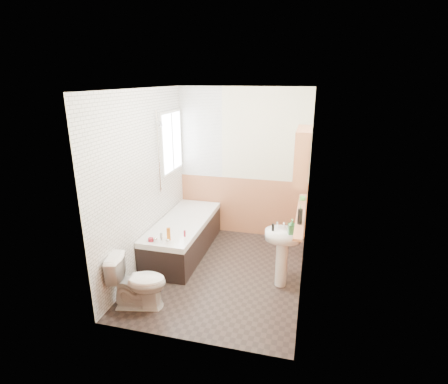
{
  "coord_description": "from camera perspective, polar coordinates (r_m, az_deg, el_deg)",
  "views": [
    {
      "loc": [
        1.11,
        -4.21,
        2.63
      ],
      "look_at": [
        0.0,
        0.15,
        1.15
      ],
      "focal_mm": 28.0,
      "sensor_mm": 36.0,
      "label": 1
    }
  ],
  "objects": [
    {
      "name": "medicine_cabinet",
      "position": [
        4.19,
        12.7,
        5.86
      ],
      "size": [
        0.17,
        0.69,
        0.63
      ],
      "color": "#C0774E",
      "rests_on": "wall_right"
    },
    {
      "name": "shower_riser",
      "position": [
        5.17,
        -10.62,
        7.54
      ],
      "size": [
        0.11,
        0.08,
        1.21
      ],
      "color": "silver",
      "rests_on": "wall_left"
    },
    {
      "name": "wainscot_back",
      "position": [
        6.09,
        2.89,
        -2.29
      ],
      "size": [
        2.2,
        0.01,
        1.0
      ],
      "primitive_type": "cube",
      "color": "#C0774E",
      "rests_on": "wall_back"
    },
    {
      "name": "toilet",
      "position": [
        4.38,
        -13.84,
        -14.05
      ],
      "size": [
        0.73,
        0.51,
        0.66
      ],
      "primitive_type": "imported",
      "rotation": [
        0.0,
        0.0,
        1.78
      ],
      "color": "white",
      "rests_on": "floor"
    },
    {
      "name": "bathtub",
      "position": [
        5.54,
        -6.6,
        -7.03
      ],
      "size": [
        0.7,
        1.81,
        0.68
      ],
      "color": "black",
      "rests_on": "floor"
    },
    {
      "name": "wall_front",
      "position": [
        3.31,
        -6.75,
        -6.53
      ],
      "size": [
        2.2,
        0.02,
        2.5
      ],
      "primitive_type": "cube",
      "color": "beige",
      "rests_on": "ground"
    },
    {
      "name": "clear_bottle",
      "position": [
        4.46,
        8.0,
        -5.74
      ],
      "size": [
        0.04,
        0.04,
        0.09
      ],
      "primitive_type": "cylinder",
      "rotation": [
        0.0,
        0.0,
        -0.09
      ],
      "color": "black",
      "rests_on": "sink"
    },
    {
      "name": "sink",
      "position": [
        4.6,
        9.5,
        -8.8
      ],
      "size": [
        0.46,
        0.37,
        0.89
      ],
      "rotation": [
        0.0,
        0.0,
        -0.2
      ],
      "color": "white",
      "rests_on": "floor"
    },
    {
      "name": "wainscot_right",
      "position": [
        4.72,
        12.62,
        -9.12
      ],
      "size": [
        0.01,
        2.8,
        1.0
      ],
      "primitive_type": "cube",
      "color": "#C0774E",
      "rests_on": "wall_right"
    },
    {
      "name": "black_jar",
      "position": [
        4.88,
        12.7,
        -0.99
      ],
      "size": [
        0.08,
        0.08,
        0.05
      ],
      "primitive_type": "cylinder",
      "rotation": [
        0.0,
        0.0,
        0.04
      ],
      "color": "#59C647",
      "rests_on": "pine_shelf"
    },
    {
      "name": "cream_jar",
      "position": [
        4.83,
        -11.87,
        -7.62
      ],
      "size": [
        0.1,
        0.1,
        0.05
      ],
      "primitive_type": "cylinder",
      "rotation": [
        0.0,
        0.0,
        -0.38
      ],
      "color": "maroon",
      "rests_on": "bathtub"
    },
    {
      "name": "blue_gel",
      "position": [
        4.78,
        -9.04,
        -6.8
      ],
      "size": [
        0.06,
        0.05,
        0.18
      ],
      "primitive_type": "cube",
      "rotation": [
        0.0,
        0.0,
        0.33
      ],
      "color": "orange",
      "rests_on": "bathtub"
    },
    {
      "name": "soap_bottle",
      "position": [
        4.42,
        10.98,
        -6.18
      ],
      "size": [
        0.13,
        0.21,
        0.09
      ],
      "primitive_type": "imported",
      "rotation": [
        0.0,
        0.0,
        0.23
      ],
      "color": "#388447",
      "rests_on": "sink"
    },
    {
      "name": "wainscot_front",
      "position": [
        3.7,
        -6.17,
        -16.99
      ],
      "size": [
        2.2,
        0.01,
        1.0
      ],
      "primitive_type": "cube",
      "color": "#C0774E",
      "rests_on": "wall_front"
    },
    {
      "name": "tile_cladding_left",
      "position": [
        4.94,
        -12.75,
        1.55
      ],
      "size": [
        0.01,
        2.8,
        2.5
      ],
      "primitive_type": "cube",
      "color": "white",
      "rests_on": "wall_left"
    },
    {
      "name": "tile_return_back",
      "position": [
        5.95,
        -3.87,
        9.67
      ],
      "size": [
        0.75,
        0.01,
        1.5
      ],
      "primitive_type": "cube",
      "color": "white",
      "rests_on": "wall_back"
    },
    {
      "name": "wall_left",
      "position": [
        4.95,
        -12.98,
        1.57
      ],
      "size": [
        0.02,
        2.8,
        2.5
      ],
      "primitive_type": "cube",
      "color": "beige",
      "rests_on": "ground"
    },
    {
      "name": "pine_shelf",
      "position": [
        4.43,
        12.41,
        -3.54
      ],
      "size": [
        0.1,
        1.52,
        0.03
      ],
      "primitive_type": "cube",
      "color": "#C0774E",
      "rests_on": "wall_right"
    },
    {
      "name": "wall_right",
      "position": [
        4.43,
        13.56,
        -0.47
      ],
      "size": [
        0.02,
        2.8,
        2.5
      ],
      "primitive_type": "cube",
      "color": "beige",
      "rests_on": "ground"
    },
    {
      "name": "orange_bottle",
      "position": [
        4.87,
        -6.44,
        -6.77
      ],
      "size": [
        0.04,
        0.04,
        0.09
      ],
      "primitive_type": "cylinder",
      "rotation": [
        0.0,
        0.0,
        0.41
      ],
      "color": "maroon",
      "rests_on": "bathtub"
    },
    {
      "name": "window",
      "position": [
        5.68,
        -8.5,
        8.08
      ],
      "size": [
        0.03,
        0.79,
        0.99
      ],
      "color": "white",
      "rests_on": "wall_left"
    },
    {
      "name": "wall_back",
      "position": [
        5.89,
        3.05,
        4.63
      ],
      "size": [
        2.2,
        0.02,
        2.5
      ],
      "primitive_type": "cube",
      "color": "beige",
      "rests_on": "ground"
    },
    {
      "name": "foam_can",
      "position": [
        4.06,
        12.29,
        -3.95
      ],
      "size": [
        0.06,
        0.06,
        0.18
      ],
      "primitive_type": "cylinder",
      "rotation": [
        0.0,
        0.0,
        0.16
      ],
      "color": "black",
      "rests_on": "pine_shelf"
    },
    {
      "name": "floor",
      "position": [
        5.08,
        -0.43,
        -12.93
      ],
      "size": [
        2.8,
        2.8,
        0.0
      ],
      "primitive_type": "plane",
      "color": "black",
      "rests_on": "ground"
    },
    {
      "name": "ceiling",
      "position": [
        4.35,
        -0.51,
        16.51
      ],
      "size": [
        2.8,
        2.8,
        0.0
      ],
      "primitive_type": "plane",
      "rotation": [
        3.14,
        0.0,
        0.0
      ],
      "color": "white",
      "rests_on": "ground"
    },
    {
      "name": "green_bottle",
      "position": [
        4.11,
        12.36,
        -3.29
      ],
      "size": [
        0.06,
        0.06,
        0.23
      ],
      "primitive_type": "cone",
      "rotation": [
        0.0,
        0.0,
        0.28
      ],
      "color": "#59C647",
      "rests_on": "pine_shelf"
    }
  ]
}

